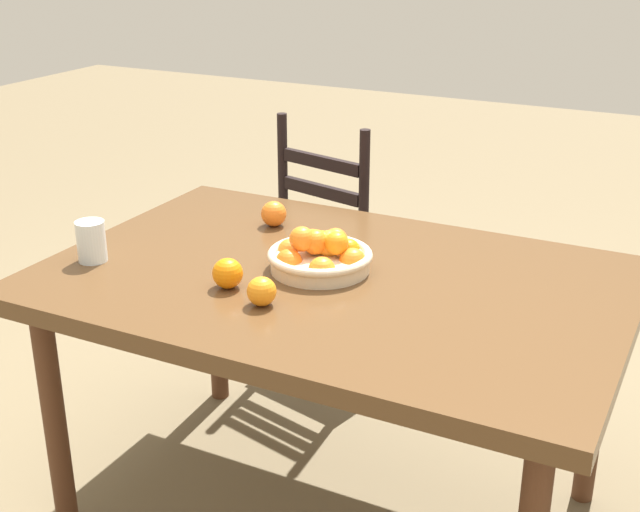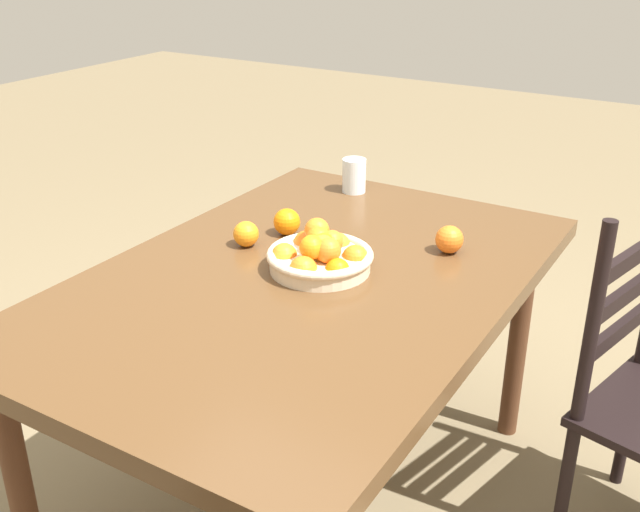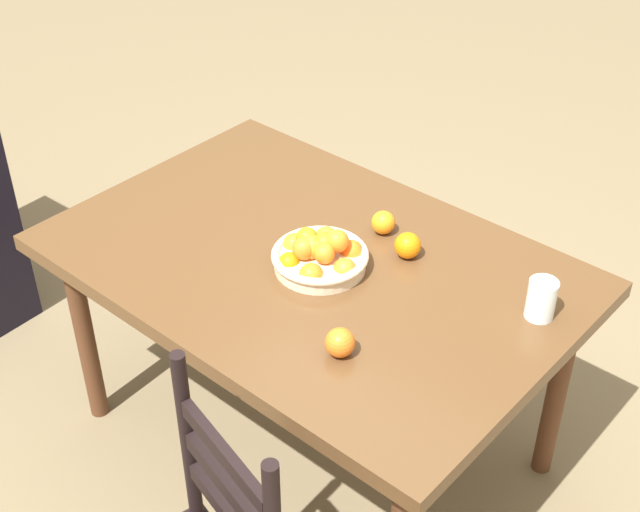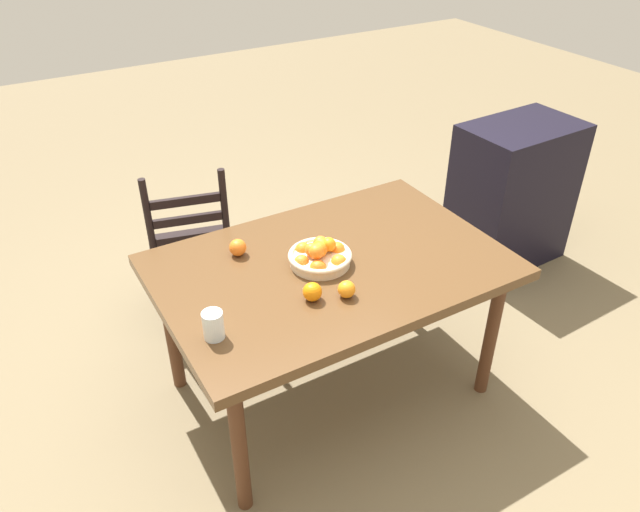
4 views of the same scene
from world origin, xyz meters
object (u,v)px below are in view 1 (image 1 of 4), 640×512
fruit_bowl (320,255)px  orange_loose_0 (274,214)px  chair_near_window (345,252)px  orange_loose_1 (262,291)px  orange_loose_2 (228,273)px  drinking_glass (91,241)px  dining_table (333,300)px

fruit_bowl → orange_loose_0: fruit_bowl is taller
chair_near_window → orange_loose_1: 1.19m
orange_loose_0 → orange_loose_2: size_ratio=0.99×
orange_loose_1 → orange_loose_2: bearing=158.4°
orange_loose_1 → drinking_glass: size_ratio=0.64×
orange_loose_0 → drinking_glass: drinking_glass is taller
orange_loose_0 → orange_loose_2: 0.47m
fruit_bowl → orange_loose_0: (-0.28, 0.24, -0.00)m
dining_table → chair_near_window: 0.97m
dining_table → drinking_glass: (-0.63, -0.20, 0.13)m
fruit_bowl → drinking_glass: fruit_bowl is taller
dining_table → orange_loose_1: orange_loose_1 is taller
dining_table → orange_loose_0: size_ratio=19.58×
dining_table → orange_loose_2: size_ratio=19.35×
chair_near_window → orange_loose_0: size_ratio=12.67×
chair_near_window → drinking_glass: chair_near_window is taller
fruit_bowl → orange_loose_0: bearing=139.0°
dining_table → chair_near_window: bearing=113.0°
orange_loose_1 → drinking_glass: (-0.56, 0.04, 0.02)m
fruit_bowl → drinking_glass: bearing=-159.2°
fruit_bowl → orange_loose_1: bearing=-96.1°
chair_near_window → orange_loose_2: (0.16, -1.05, 0.35)m
fruit_bowl → drinking_glass: size_ratio=2.47×
orange_loose_0 → orange_loose_2: same height
dining_table → orange_loose_2: (-0.20, -0.19, 0.11)m
chair_near_window → orange_loose_2: size_ratio=12.52×
orange_loose_2 → dining_table: bearing=43.2°
fruit_bowl → orange_loose_2: size_ratio=3.58×
chair_near_window → drinking_glass: 1.16m
fruit_bowl → orange_loose_1: size_ratio=3.87×
orange_loose_2 → drinking_glass: size_ratio=0.69×
fruit_bowl → orange_loose_1: fruit_bowl is taller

